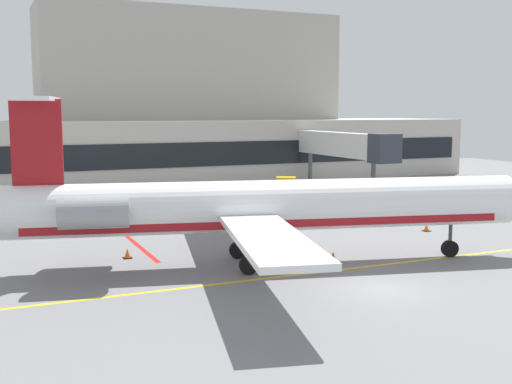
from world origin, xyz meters
TOP-DOWN VIEW (x-y plane):
  - ground at (-0.00, 0.00)m, footprint 120.00×120.00m
  - terminal_building at (5.74, 48.49)m, footprint 70.43×15.76m
  - jet_bridge_west at (17.36, 31.10)m, footprint 2.40×16.40m
  - regional_jet at (-3.31, 6.28)m, footprint 31.60×23.15m
  - baggage_tug at (8.29, 24.79)m, footprint 4.28×3.00m
  - pushback_tractor at (10.99, 17.77)m, footprint 3.64×2.56m
  - safety_cone_alpha at (-9.15, 10.58)m, footprint 0.47×0.47m
  - safety_cone_bravo at (0.65, 5.44)m, footprint 0.47×0.47m
  - safety_cone_charlie at (10.70, 10.28)m, footprint 0.47×0.47m

SIDE VIEW (x-z plane):
  - ground at x=0.00m, z-range -0.10..0.00m
  - safety_cone_alpha at x=-9.15m, z-range -0.03..0.52m
  - safety_cone_bravo at x=0.65m, z-range -0.03..0.52m
  - safety_cone_charlie at x=10.70m, z-range -0.03..0.52m
  - pushback_tractor at x=10.99m, z-range -0.06..1.76m
  - baggage_tug at x=8.29m, z-range -0.13..2.20m
  - regional_jet at x=-3.31m, z-range -1.21..7.37m
  - jet_bridge_west at x=17.36m, z-range 1.56..7.43m
  - terminal_building at x=5.74m, z-range -2.51..17.02m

